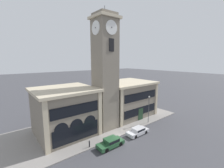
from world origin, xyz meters
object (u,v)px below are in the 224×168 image
object	(u,v)px
parked_car_mid	(138,131)
bollard	(89,144)
street_lamp	(149,105)
parked_car_near	(111,142)

from	to	relation	value
parked_car_mid	bollard	xyz separation A→B (m)	(-8.98, 1.80, 0.01)
street_lamp	bollard	world-z (taller)	street_lamp
street_lamp	bollard	bearing A→B (deg)	-179.70
parked_car_mid	bollard	world-z (taller)	parked_car_mid
parked_car_near	parked_car_mid	bearing A→B (deg)	-179.50
bollard	parked_car_mid	bearing A→B (deg)	-11.36
parked_car_mid	street_lamp	distance (m)	6.61
parked_car_near	street_lamp	world-z (taller)	street_lamp
parked_car_near	parked_car_mid	size ratio (longest dim) A/B	0.99
parked_car_near	street_lamp	bearing A→B (deg)	-170.32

